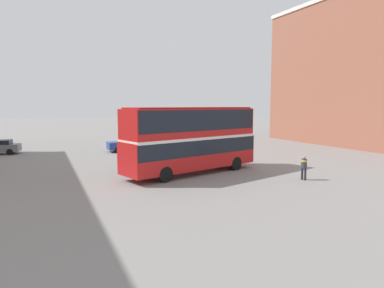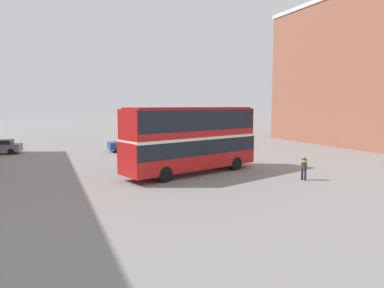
% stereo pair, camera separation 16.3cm
% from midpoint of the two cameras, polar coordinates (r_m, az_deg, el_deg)
% --- Properties ---
extents(ground_plane, '(240.00, 240.00, 0.00)m').
position_cam_midpoint_polar(ground_plane, '(25.99, -1.85, -4.66)').
color(ground_plane, gray).
extents(building_row_right, '(9.19, 29.94, 18.29)m').
position_cam_midpoint_polar(building_row_right, '(46.76, 28.97, 10.76)').
color(building_row_right, '#935642').
rests_on(building_row_right, ground_plane).
extents(double_decker_bus, '(11.09, 5.45, 4.87)m').
position_cam_midpoint_polar(double_decker_bus, '(24.99, 0.19, 1.36)').
color(double_decker_bus, red).
rests_on(double_decker_bus, ground_plane).
extents(pedestrian_foreground, '(0.48, 0.48, 1.64)m').
position_cam_midpoint_polar(pedestrian_foreground, '(24.23, 18.35, -3.40)').
color(pedestrian_foreground, '#232328').
rests_on(pedestrian_foreground, ground_plane).
extents(parked_car_kerb_near, '(4.42, 2.43, 1.70)m').
position_cam_midpoint_polar(parked_car_kerb_near, '(36.41, 2.91, -0.11)').
color(parked_car_kerb_near, silver).
rests_on(parked_car_kerb_near, ground_plane).
extents(parked_car_kerb_far, '(4.71, 1.92, 1.64)m').
position_cam_midpoint_polar(parked_car_kerb_far, '(38.15, -10.11, 0.07)').
color(parked_car_kerb_far, navy).
rests_on(parked_car_kerb_far, ground_plane).
extents(parked_car_side_street, '(4.27, 2.40, 1.48)m').
position_cam_midpoint_polar(parked_car_side_street, '(40.38, -29.26, -0.41)').
color(parked_car_side_street, slate).
rests_on(parked_car_side_street, ground_plane).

